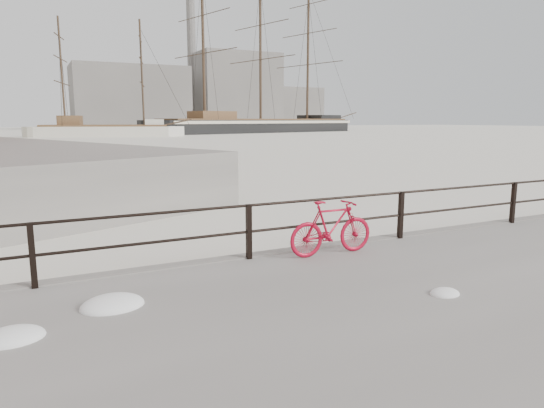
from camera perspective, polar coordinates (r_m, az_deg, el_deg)
name	(u,v)px	position (r m, az deg, el deg)	size (l,w,h in m)	color
ground	(394,252)	(10.89, 14.19, -5.52)	(400.00, 400.00, 0.00)	white
guardrail	(401,215)	(10.58, 14.91, -1.26)	(28.00, 0.10, 1.00)	black
bicycle	(332,227)	(9.05, 7.03, -2.76)	(1.71, 0.26, 1.03)	#A90B24
barque_black	(261,132)	(109.74, -1.33, 8.42)	(65.81, 21.54, 36.83)	black
schooner_mid	(106,137)	(86.87, -18.94, 7.50)	(27.70, 11.72, 20.03)	beige
industrial_west	(130,98)	(150.49, -16.33, 11.86)	(32.00, 18.00, 18.00)	gray
industrial_mid	(235,92)	(165.24, -4.36, 13.06)	(26.00, 20.00, 24.00)	gray
industrial_east	(289,108)	(179.35, 2.01, 11.23)	(20.00, 16.00, 14.00)	gray
smokestack	(192,60)	(166.44, -9.41, 16.39)	(2.80, 2.80, 44.00)	gray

